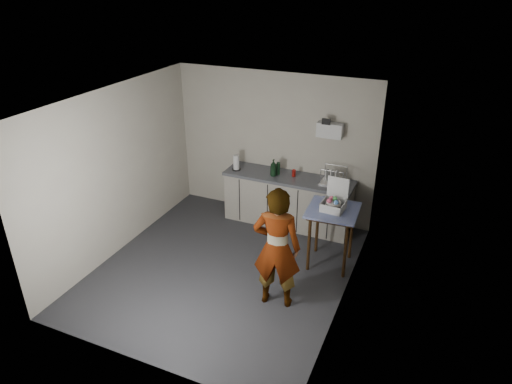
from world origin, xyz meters
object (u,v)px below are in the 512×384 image
at_px(side_table, 333,216).
at_px(bakery_box, 334,203).
at_px(standing_man, 277,248).
at_px(soap_bottle, 273,168).
at_px(dark_bottle, 278,168).
at_px(paper_towel, 236,163).
at_px(soda_can, 294,173).
at_px(dish_rack, 333,180).
at_px(kitchen_counter, 288,202).

bearing_deg(side_table, bakery_box, 103.17).
height_order(standing_man, soap_bottle, standing_man).
height_order(side_table, dark_bottle, dark_bottle).
bearing_deg(paper_towel, soda_can, 7.52).
distance_m(dark_bottle, paper_towel, 0.75).
height_order(soda_can, dish_rack, dish_rack).
bearing_deg(side_table, paper_towel, 153.76).
bearing_deg(dish_rack, soap_bottle, -174.74).
bearing_deg(bakery_box, paper_towel, 160.85).
bearing_deg(paper_towel, standing_man, -52.45).
relative_size(kitchen_counter, soap_bottle, 7.52).
distance_m(soap_bottle, bakery_box, 1.52).
distance_m(soda_can, dish_rack, 0.69).
distance_m(side_table, soap_bottle, 1.54).
distance_m(side_table, paper_towel, 2.14).
distance_m(soap_bottle, soda_can, 0.36).
xyz_separation_m(standing_man, dish_rack, (0.18, 2.10, 0.12)).
bearing_deg(standing_man, paper_towel, -62.69).
height_order(dish_rack, bakery_box, bakery_box).
bearing_deg(side_table, soda_can, 130.98).
relative_size(side_table, bakery_box, 2.11).
distance_m(standing_man, paper_towel, 2.52).
xyz_separation_m(soap_bottle, soda_can, (0.33, 0.12, -0.09)).
distance_m(kitchen_counter, bakery_box, 1.50).
distance_m(side_table, soda_can, 1.35).
relative_size(kitchen_counter, dark_bottle, 10.28).
relative_size(paper_towel, bakery_box, 0.60).
distance_m(paper_towel, bakery_box, 2.12).
bearing_deg(standing_man, bakery_box, -120.40).
xyz_separation_m(side_table, dark_bottle, (-1.21, 0.93, 0.19)).
bearing_deg(bakery_box, kitchen_counter, 141.59).
distance_m(soap_bottle, dish_rack, 1.02).
bearing_deg(standing_man, soap_bottle, -77.61).
distance_m(standing_man, soda_can, 2.19).
xyz_separation_m(side_table, bakery_box, (-0.00, 0.01, 0.22)).
relative_size(standing_man, paper_towel, 6.33).
xyz_separation_m(paper_towel, bakery_box, (1.96, -0.82, 0.01)).
xyz_separation_m(kitchen_counter, soap_bottle, (-0.25, -0.07, 0.63)).
height_order(dark_bottle, dish_rack, dish_rack).
distance_m(side_table, dark_bottle, 1.54).
bearing_deg(soda_can, dish_rack, -1.96).
bearing_deg(dish_rack, standing_man, -94.78).
bearing_deg(soap_bottle, side_table, -33.64).
distance_m(dark_bottle, bakery_box, 1.53).
xyz_separation_m(side_table, paper_towel, (-1.96, 0.83, 0.21)).
relative_size(kitchen_counter, soda_can, 18.94).
bearing_deg(soda_can, side_table, -45.63).
bearing_deg(paper_towel, dish_rack, 3.73).
xyz_separation_m(paper_towel, dish_rack, (1.71, 0.11, -0.06)).
bearing_deg(paper_towel, kitchen_counter, 5.51).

